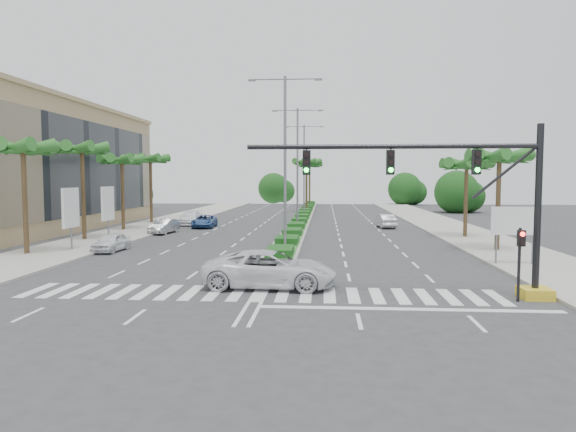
% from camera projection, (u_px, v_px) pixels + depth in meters
% --- Properties ---
extents(ground, '(160.00, 160.00, 0.00)m').
position_uv_depth(ground, '(260.00, 294.00, 22.11)').
color(ground, '#333335').
rests_on(ground, ground).
extents(footpath_right, '(6.00, 120.00, 0.15)m').
position_uv_depth(footpath_right, '(481.00, 240.00, 40.90)').
color(footpath_right, gray).
rests_on(footpath_right, ground).
extents(footpath_left, '(6.00, 120.00, 0.15)m').
position_uv_depth(footpath_left, '(111.00, 237.00, 43.10)').
color(footpath_left, gray).
rests_on(footpath_left, ground).
extents(median, '(2.20, 75.00, 0.20)m').
position_uv_depth(median, '(304.00, 216.00, 66.87)').
color(median, gray).
rests_on(median, ground).
extents(median_grass, '(1.80, 75.00, 0.04)m').
position_uv_depth(median_grass, '(304.00, 215.00, 66.86)').
color(median_grass, '#245B1F').
rests_on(median_grass, median).
extents(building, '(12.00, 36.00, 12.00)m').
position_uv_depth(building, '(26.00, 168.00, 49.42)').
color(building, tan).
rests_on(building, ground).
extents(signal_gantry, '(12.60, 1.20, 7.20)m').
position_uv_depth(signal_gantry, '(482.00, 215.00, 21.19)').
color(signal_gantry, gold).
rests_on(signal_gantry, ground).
extents(pedestrian_signal, '(0.28, 0.36, 3.00)m').
position_uv_depth(pedestrian_signal, '(520.00, 252.00, 20.53)').
color(pedestrian_signal, black).
rests_on(pedestrian_signal, ground).
extents(direction_sign, '(2.70, 0.11, 3.40)m').
position_uv_depth(direction_sign, '(515.00, 223.00, 28.91)').
color(direction_sign, slate).
rests_on(direction_sign, ground).
extents(billboard_near, '(0.18, 2.10, 4.35)m').
position_uv_depth(billboard_near, '(71.00, 208.00, 34.88)').
color(billboard_near, slate).
rests_on(billboard_near, ground).
extents(billboard_far, '(0.18, 2.10, 4.35)m').
position_uv_depth(billboard_far, '(108.00, 204.00, 40.85)').
color(billboard_far, slate).
rests_on(billboard_far, ground).
extents(palm_left_near, '(4.57, 4.68, 7.55)m').
position_uv_depth(palm_left_near, '(23.00, 152.00, 32.77)').
color(palm_left_near, brown).
rests_on(palm_left_near, ground).
extents(palm_left_mid, '(4.57, 4.68, 7.95)m').
position_uv_depth(palm_left_mid, '(82.00, 152.00, 40.70)').
color(palm_left_mid, brown).
rests_on(palm_left_mid, ground).
extents(palm_left_far, '(4.57, 4.68, 7.35)m').
position_uv_depth(palm_left_far, '(122.00, 163.00, 48.70)').
color(palm_left_far, brown).
rests_on(palm_left_far, ground).
extents(palm_left_end, '(4.57, 4.68, 7.75)m').
position_uv_depth(palm_left_end, '(150.00, 161.00, 56.63)').
color(palm_left_end, brown).
rests_on(palm_left_end, ground).
extents(palm_right_near, '(4.57, 4.68, 7.05)m').
position_uv_depth(palm_right_near, '(499.00, 160.00, 34.54)').
color(palm_right_near, brown).
rests_on(palm_right_near, ground).
extents(palm_right_far, '(4.57, 4.68, 6.75)m').
position_uv_depth(palm_right_far, '(467.00, 167.00, 42.52)').
color(palm_right_far, brown).
rests_on(palm_right_far, ground).
extents(palm_median_a, '(4.57, 4.68, 8.05)m').
position_uv_depth(palm_median_a, '(307.00, 164.00, 76.30)').
color(palm_median_a, brown).
rests_on(palm_median_a, ground).
extents(palm_median_b, '(4.57, 4.68, 8.05)m').
position_uv_depth(palm_median_b, '(310.00, 166.00, 91.23)').
color(palm_median_b, brown).
rests_on(palm_median_b, ground).
extents(streetlight_near, '(5.10, 0.25, 12.00)m').
position_uv_depth(streetlight_near, '(285.00, 152.00, 35.54)').
color(streetlight_near, slate).
rests_on(streetlight_near, ground).
extents(streetlight_mid, '(5.10, 0.25, 12.00)m').
position_uv_depth(streetlight_mid, '(297.00, 160.00, 51.46)').
color(streetlight_mid, slate).
rests_on(streetlight_mid, ground).
extents(streetlight_far, '(5.10, 0.25, 12.00)m').
position_uv_depth(streetlight_far, '(304.00, 165.00, 67.38)').
color(streetlight_far, slate).
rests_on(streetlight_far, ground).
extents(car_parked_a, '(1.70, 3.83, 1.28)m').
position_uv_depth(car_parked_a, '(111.00, 242.00, 35.04)').
color(car_parked_a, white).
rests_on(car_parked_a, ground).
extents(car_parked_b, '(1.87, 4.15, 1.32)m').
position_uv_depth(car_parked_b, '(164.00, 226.00, 46.54)').
color(car_parked_b, '#A9A9AD').
rests_on(car_parked_b, ground).
extents(car_parked_c, '(2.39, 4.71, 1.28)m').
position_uv_depth(car_parked_c, '(204.00, 221.00, 52.33)').
color(car_parked_c, '#2F538F').
rests_on(car_parked_c, ground).
extents(car_parked_d, '(2.16, 5.16, 1.49)m').
position_uv_depth(car_parked_d, '(190.00, 218.00, 55.53)').
color(car_parked_d, white).
rests_on(car_parked_d, ground).
extents(car_crossing, '(6.16, 2.98, 1.69)m').
position_uv_depth(car_crossing, '(270.00, 269.00, 23.44)').
color(car_crossing, silver).
rests_on(car_crossing, ground).
extents(car_right, '(2.00, 4.34, 1.38)m').
position_uv_depth(car_right, '(385.00, 221.00, 52.16)').
color(car_right, silver).
rests_on(car_right, ground).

